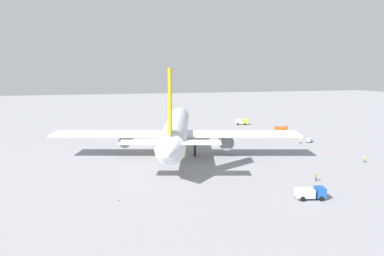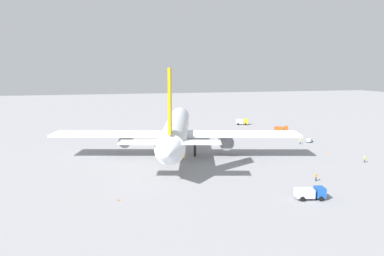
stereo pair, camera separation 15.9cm
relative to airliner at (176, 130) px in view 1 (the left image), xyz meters
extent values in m
plane|color=gray|center=(1.25, -0.26, -7.16)|extent=(600.00, 600.00, 0.00)
cylinder|color=silver|center=(1.25, -0.26, 0.19)|extent=(59.96, 23.18, 6.53)
cone|color=silver|center=(32.82, -9.45, 0.19)|extent=(6.80, 7.60, 6.40)
cone|color=silver|center=(-30.96, 9.10, 0.19)|extent=(8.00, 7.78, 6.20)
cube|color=#E5B20C|center=(-25.90, 7.63, 10.28)|extent=(5.90, 2.16, 13.65)
cube|color=silver|center=(-24.75, 13.40, 1.50)|extent=(6.95, 10.60, 0.36)
cube|color=silver|center=(-28.02, 2.15, 1.50)|extent=(6.95, 10.60, 0.36)
cube|color=silver|center=(3.53, 18.43, -0.79)|extent=(17.20, 31.93, 0.70)
cylinder|color=slate|center=(3.21, 13.73, -2.84)|extent=(5.68, 4.64, 3.40)
cube|color=silver|center=(-6.85, -17.26, -0.79)|extent=(17.20, 31.93, 0.70)
cylinder|color=slate|center=(-4.61, -13.13, -3.17)|extent=(5.96, 5.31, 4.07)
cylinder|color=black|center=(21.59, -6.18, -5.12)|extent=(0.70, 0.70, 4.09)
cylinder|color=black|center=(-0.19, 5.64, -5.12)|extent=(0.70, 0.70, 4.09)
cylinder|color=black|center=(-3.13, -4.47, -5.12)|extent=(0.70, 0.70, 4.09)
cube|color=#E5B20C|center=(1.25, -0.26, -1.60)|extent=(57.54, 22.19, 0.50)
cube|color=yellow|center=(53.34, -44.28, -5.61)|extent=(2.47, 2.13, 2.20)
cube|color=#B2B2B7|center=(54.23, -41.67, -5.65)|extent=(3.00, 3.68, 2.12)
cube|color=black|center=(53.17, -44.79, -5.06)|extent=(1.69, 0.64, 0.97)
cylinder|color=black|center=(54.38, -44.47, -6.71)|extent=(0.58, 0.95, 0.90)
cylinder|color=black|center=(52.40, -43.80, -6.71)|extent=(0.58, 0.95, 0.90)
cylinder|color=black|center=(55.44, -41.37, -6.71)|extent=(0.58, 0.95, 0.90)
cylinder|color=black|center=(53.46, -40.70, -6.71)|extent=(0.58, 0.95, 0.90)
cube|color=#194CA5|center=(-45.26, -16.38, -5.80)|extent=(2.74, 2.13, 1.82)
cube|color=#B2B2B7|center=(-44.60, -13.52, -5.91)|extent=(3.13, 3.82, 1.61)
cube|color=black|center=(-45.39, -16.93, -5.34)|extent=(2.01, 0.54, 0.80)
cylinder|color=black|center=(-44.03, -16.49, -6.71)|extent=(0.49, 0.94, 0.90)
cylinder|color=black|center=(-46.41, -15.94, -6.71)|extent=(0.49, 0.94, 0.90)
cylinder|color=black|center=(-43.26, -13.11, -6.71)|extent=(0.49, 0.94, 0.90)
cylinder|color=black|center=(-45.64, -12.56, -6.71)|extent=(0.49, 0.94, 0.90)
cube|color=#BF4C14|center=(29.09, -50.45, -5.73)|extent=(2.64, 2.23, 1.96)
cube|color=#BF4C14|center=(30.09, -47.93, -5.87)|extent=(3.23, 3.72, 1.67)
cube|color=black|center=(28.90, -50.94, -5.24)|extent=(1.78, 0.77, 0.86)
cylinder|color=black|center=(30.19, -50.72, -6.71)|extent=(0.61, 0.95, 0.90)
cylinder|color=black|center=(28.10, -49.90, -6.71)|extent=(0.61, 0.95, 0.90)
cylinder|color=black|center=(31.37, -47.73, -6.71)|extent=(0.61, 0.95, 0.90)
cylinder|color=black|center=(29.28, -46.91, -6.71)|extent=(0.61, 0.95, 0.90)
cube|color=#26598C|center=(7.51, -47.29, -6.88)|extent=(2.54, 2.72, 0.15)
cylinder|color=#333338|center=(6.62, -46.11, -6.88)|extent=(0.43, 0.53, 0.08)
cube|color=silver|center=(7.51, -47.29, -6.33)|extent=(2.20, 2.34, 0.96)
cylinder|color=black|center=(6.41, -47.00, -6.96)|extent=(0.34, 0.39, 0.40)
cylinder|color=black|center=(7.53, -46.16, -6.96)|extent=(0.34, 0.39, 0.40)
cylinder|color=black|center=(7.49, -48.43, -6.96)|extent=(0.34, 0.39, 0.40)
cylinder|color=black|center=(8.61, -47.59, -6.96)|extent=(0.34, 0.39, 0.40)
cylinder|color=navy|center=(-34.35, -22.62, -6.72)|extent=(0.45, 0.45, 0.87)
cylinder|color=orange|center=(-34.35, -22.62, -5.96)|extent=(0.56, 0.56, 0.65)
sphere|color=tan|center=(-34.35, -22.62, -5.52)|extent=(0.24, 0.24, 0.24)
cylinder|color=black|center=(25.15, -43.10, -6.73)|extent=(0.38, 0.38, 0.85)
cylinder|color=orange|center=(25.15, -43.10, -5.99)|extent=(0.48, 0.48, 0.64)
sphere|color=tan|center=(25.15, -43.10, -5.55)|extent=(0.23, 0.23, 0.23)
cylinder|color=#3F3F47|center=(-22.32, -44.77, -6.72)|extent=(0.33, 0.33, 0.87)
cylinder|color=#B2F219|center=(-22.32, -44.77, -5.96)|extent=(0.41, 0.41, 0.65)
sphere|color=beige|center=(-22.32, -44.77, -5.51)|extent=(0.24, 0.24, 0.24)
cylinder|color=navy|center=(5.36, -42.52, -6.72)|extent=(0.37, 0.37, 0.88)
cylinder|color=#B2F219|center=(5.36, -42.52, -5.95)|extent=(0.46, 0.46, 0.66)
sphere|color=beige|center=(5.36, -42.52, -5.51)|extent=(0.24, 0.24, 0.24)
cone|color=orange|center=(-10.36, -41.85, -6.88)|extent=(0.36, 0.36, 0.55)
cone|color=orange|center=(-36.00, 19.83, -6.88)|extent=(0.36, 0.36, 0.55)
camera|label=1|loc=(-107.97, 26.34, 16.61)|focal=37.57mm
camera|label=2|loc=(-108.02, 26.19, 16.61)|focal=37.57mm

